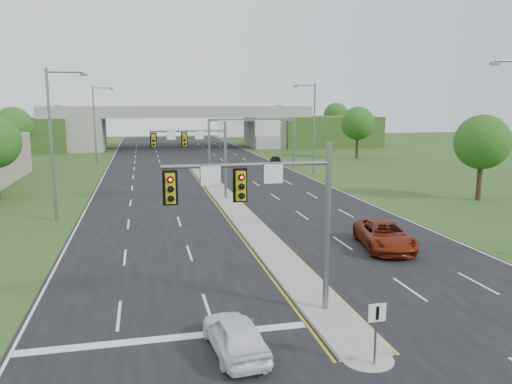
{
  "coord_description": "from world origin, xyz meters",
  "views": [
    {
      "loc": [
        -7.11,
        -18.3,
        8.45
      ],
      "look_at": [
        -0.22,
        11.9,
        3.0
      ],
      "focal_mm": 35.0,
      "sensor_mm": 36.0,
      "label": 1
    }
  ],
  "objects": [
    {
      "name": "ground",
      "position": [
        0.0,
        0.0,
        0.0
      ],
      "size": [
        240.0,
        240.0,
        0.0
      ],
      "primitive_type": "plane",
      "color": "#2B4E1B",
      "rests_on": "ground"
    },
    {
      "name": "road",
      "position": [
        0.0,
        35.0,
        0.01
      ],
      "size": [
        24.0,
        160.0,
        0.02
      ],
      "primitive_type": "cube",
      "color": "black",
      "rests_on": "ground"
    },
    {
      "name": "median",
      "position": [
        0.0,
        23.0,
        0.1
      ],
      "size": [
        2.0,
        54.0,
        0.16
      ],
      "primitive_type": "cube",
      "color": "gray",
      "rests_on": "road"
    },
    {
      "name": "median_nose",
      "position": [
        0.0,
        -4.0,
        0.1
      ],
      "size": [
        2.0,
        2.0,
        0.16
      ],
      "primitive_type": "cone",
      "color": "gray",
      "rests_on": "road"
    },
    {
      "name": "lane_markings",
      "position": [
        -0.6,
        28.91,
        0.02
      ],
      "size": [
        23.72,
        160.0,
        0.01
      ],
      "color": "gold",
      "rests_on": "road"
    },
    {
      "name": "signal_mast_near",
      "position": [
        -2.26,
        -0.07,
        4.73
      ],
      "size": [
        6.62,
        0.6,
        7.0
      ],
      "color": "slate",
      "rests_on": "ground"
    },
    {
      "name": "signal_mast_far",
      "position": [
        -2.26,
        24.93,
        4.73
      ],
      "size": [
        6.62,
        0.6,
        7.0
      ],
      "color": "slate",
      "rests_on": "ground"
    },
    {
      "name": "keep_right_sign",
      "position": [
        0.0,
        -4.53,
        1.52
      ],
      "size": [
        0.6,
        0.13,
        2.2
      ],
      "color": "slate",
      "rests_on": "ground"
    },
    {
      "name": "sign_gantry",
      "position": [
        6.68,
        44.92,
        5.24
      ],
      "size": [
        11.58,
        0.44,
        6.67
      ],
      "color": "slate",
      "rests_on": "ground"
    },
    {
      "name": "overpass",
      "position": [
        0.0,
        80.0,
        3.55
      ],
      "size": [
        80.0,
        14.0,
        8.1
      ],
      "color": "gray",
      "rests_on": "ground"
    },
    {
      "name": "lightpole_l_mid",
      "position": [
        -13.3,
        20.0,
        6.1
      ],
      "size": [
        2.85,
        0.25,
        11.0
      ],
      "color": "slate",
      "rests_on": "ground"
    },
    {
      "name": "lightpole_l_far",
      "position": [
        -13.3,
        55.0,
        6.1
      ],
      "size": [
        2.85,
        0.25,
        11.0
      ],
      "color": "slate",
      "rests_on": "ground"
    },
    {
      "name": "lightpole_r_far",
      "position": [
        13.3,
        40.0,
        6.1
      ],
      "size": [
        2.85,
        0.25,
        11.0
      ],
      "color": "slate",
      "rests_on": "ground"
    },
    {
      "name": "tree_l_mid",
      "position": [
        -24.0,
        55.0,
        5.51
      ],
      "size": [
        5.2,
        5.2,
        8.12
      ],
      "color": "#382316",
      "rests_on": "ground"
    },
    {
      "name": "tree_r_near",
      "position": [
        22.0,
        20.0,
        5.18
      ],
      "size": [
        4.8,
        4.8,
        7.6
      ],
      "color": "#382316",
      "rests_on": "ground"
    },
    {
      "name": "tree_r_mid",
      "position": [
        26.0,
        55.0,
        5.51
      ],
      "size": [
        5.2,
        5.2,
        8.12
      ],
      "color": "#382316",
      "rests_on": "ground"
    },
    {
      "name": "tree_back_b",
      "position": [
        -24.0,
        94.0,
        5.51
      ],
      "size": [
        5.6,
        5.6,
        8.32
      ],
      "color": "#382316",
      "rests_on": "ground"
    },
    {
      "name": "tree_back_c",
      "position": [
        24.0,
        94.0,
        5.51
      ],
      "size": [
        5.6,
        5.6,
        8.32
      ],
      "color": "#382316",
      "rests_on": "ground"
    },
    {
      "name": "tree_back_d",
      "position": [
        38.0,
        94.0,
        5.84
      ],
      "size": [
        6.0,
        6.0,
        8.85
      ],
      "color": "#382316",
      "rests_on": "ground"
    },
    {
      "name": "car_white",
      "position": [
        -4.25,
        -2.59,
        0.7
      ],
      "size": [
        2.0,
        4.12,
        1.35
      ],
      "primitive_type": "imported",
      "rotation": [
        0.0,
        0.0,
        3.25
      ],
      "color": "white",
      "rests_on": "road"
    },
    {
      "name": "car_far_a",
      "position": [
        6.68,
        7.9,
        0.81
      ],
      "size": [
        3.6,
        6.09,
        1.59
      ],
      "primitive_type": "imported",
      "rotation": [
        0.0,
        0.0,
        -0.18
      ],
      "color": "maroon",
      "rests_on": "road"
    },
    {
      "name": "car_far_c",
      "position": [
        11.0,
        48.96,
        0.68
      ],
      "size": [
        2.63,
        4.13,
        1.31
      ],
      "primitive_type": "imported",
      "rotation": [
        0.0,
        0.0,
        -0.3
      ],
      "color": "black",
      "rests_on": "road"
    }
  ]
}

